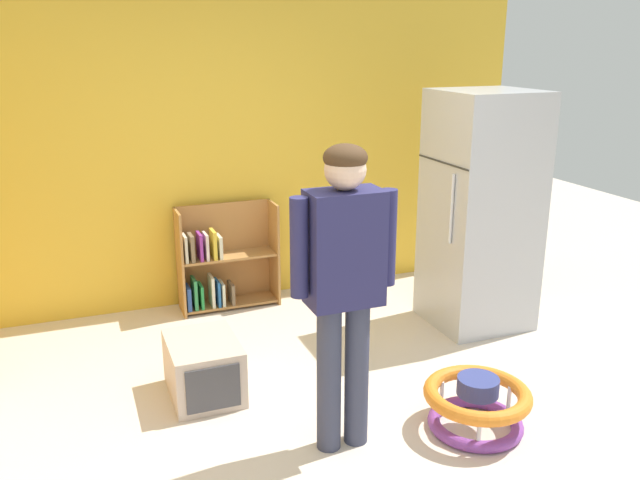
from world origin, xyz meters
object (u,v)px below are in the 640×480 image
bookshelf (221,263)px  pet_carrier (204,368)px  refrigerator (481,211)px  standing_person (344,273)px  baby_walker (477,404)px

bookshelf → pet_carrier: (-0.43, -1.38, -0.19)m
pet_carrier → refrigerator: bearing=9.3°
standing_person → pet_carrier: bearing=126.8°
standing_person → bookshelf: bearing=94.2°
refrigerator → baby_walker: size_ratio=2.95×
bookshelf → baby_walker: bookshelf is taller
baby_walker → pet_carrier: 1.65m
refrigerator → bookshelf: bearing=150.1°
standing_person → baby_walker: size_ratio=2.73×
refrigerator → bookshelf: size_ratio=2.09×
bookshelf → pet_carrier: bookshelf is taller
refrigerator → standing_person: size_ratio=1.08×
refrigerator → bookshelf: refrigerator is taller
refrigerator → baby_walker: (-0.85, -1.30, -0.73)m
baby_walker → pet_carrier: bearing=145.5°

